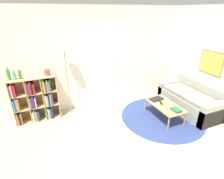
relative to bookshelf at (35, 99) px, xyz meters
The scene contains 16 objects.
ground_plane 2.76m from the bookshelf, 48.71° to the right, with size 14.00×14.00×0.00m, color tan.
wall_back 1.94m from the bookshelf, ahead, with size 7.79×0.11×2.60m.
wall_right 4.37m from the bookshelf, 12.38° to the right, with size 0.08×5.22×2.60m.
rug 3.16m from the bookshelf, 21.23° to the right, with size 2.06×2.06×0.01m.
bookshelf is the anchor object (origin of this frame).
floor_lamp 1.15m from the bookshelf, ahead, with size 0.25×0.25×1.70m.
couch 3.98m from the bookshelf, 16.36° to the right, with size 0.81×1.66×0.75m.
coffee_table 3.12m from the bookshelf, 22.47° to the right, with size 0.55×1.01×0.40m.
laptop 2.98m from the bookshelf, 17.46° to the right, with size 0.38×0.27×0.02m.
bowl 2.93m from the bookshelf, 23.50° to the right, with size 0.10×0.10×0.05m.
book_stack_on_table 3.30m from the bookshelf, 27.69° to the right, with size 0.16×0.23×0.05m.
remote 3.04m from the bookshelf, 21.45° to the right, with size 0.09×0.16×0.02m.
bottle_left 0.79m from the bookshelf, behind, with size 0.07×0.07×0.28m.
bottle_middle 0.72m from the bookshelf, behind, with size 0.07×0.07×0.22m.
bottle_right 0.68m from the bookshelf, behind, with size 0.07×0.07×0.22m.
vase_on_shelf 0.73m from the bookshelf, ahead, with size 0.12×0.12×0.14m.
Camera 1 is at (-1.53, -2.07, 2.48)m, focal length 28.00 mm.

